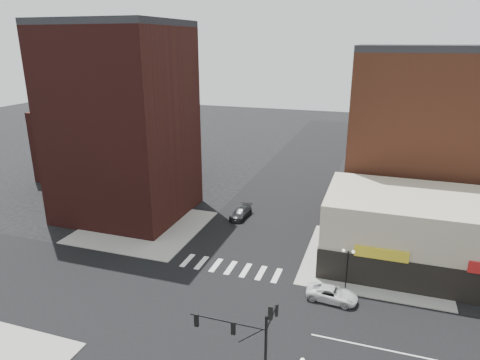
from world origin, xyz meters
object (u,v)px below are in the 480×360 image
(street_lamp_ne, at_px, (348,259))
(white_suv, at_px, (332,294))
(traffic_signal, at_px, (253,337))
(dark_sedan_north, at_px, (241,213))

(street_lamp_ne, bearing_deg, white_suv, -113.07)
(traffic_signal, height_order, dark_sedan_north, traffic_signal)
(street_lamp_ne, xyz_separation_m, white_suv, (-1.03, -2.42, -2.63))
(white_suv, bearing_deg, street_lamp_ne, -18.65)
(street_lamp_ne, bearing_deg, traffic_signal, -106.75)
(street_lamp_ne, height_order, white_suv, street_lamp_ne)
(street_lamp_ne, xyz_separation_m, dark_sedan_north, (-15.41, 13.64, -2.60))
(traffic_signal, xyz_separation_m, street_lamp_ne, (4.76, 15.83, -1.67))
(white_suv, xyz_separation_m, dark_sedan_north, (-14.38, 16.06, 0.03))
(white_suv, height_order, dark_sedan_north, dark_sedan_north)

